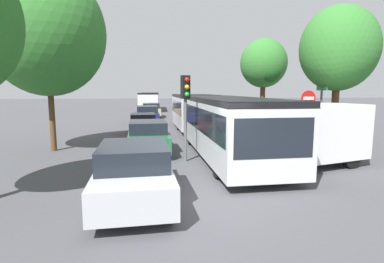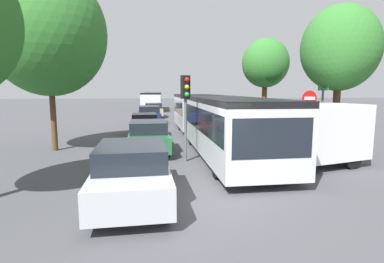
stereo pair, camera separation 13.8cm
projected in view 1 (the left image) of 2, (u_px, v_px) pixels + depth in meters
name	position (u px, v px, depth m)	size (l,w,h in m)	color
ground_plane	(207.00, 202.00, 7.66)	(200.00, 200.00, 0.00)	#47474C
articulated_bus	(209.00, 116.00, 16.28)	(2.89, 17.11, 2.53)	silver
city_bus_rear	(150.00, 100.00, 43.23)	(2.88, 11.62, 2.49)	silver
queued_car_silver	(134.00, 172.00, 7.67)	(1.99, 4.35, 1.49)	#B7BABF
queued_car_green	(148.00, 136.00, 13.72)	(1.94, 4.22, 1.44)	#236638
queued_car_red	(143.00, 124.00, 19.28)	(1.81, 3.95, 1.35)	#B21E19
queued_car_navy	(147.00, 115.00, 25.59)	(2.03, 4.42, 1.51)	navy
queued_car_tan	(151.00, 110.00, 31.70)	(2.01, 4.38, 1.50)	tan
white_van	(305.00, 134.00, 10.99)	(5.34, 3.20, 2.31)	white
traffic_light	(186.00, 99.00, 11.66)	(0.38, 0.40, 3.40)	#56595E
no_entry_sign	(308.00, 111.00, 13.68)	(0.70, 0.08, 2.82)	#56595E
direction_sign_post	(321.00, 96.00, 13.98)	(0.37, 1.38, 3.60)	#56595E
tree_left_mid	(45.00, 36.00, 13.45)	(5.17, 5.17, 8.21)	#51381E
tree_right_near	(339.00, 49.00, 13.52)	(3.41, 3.41, 6.62)	#51381E
tree_right_mid	(264.00, 65.00, 21.34)	(3.32, 3.32, 6.51)	#51381E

